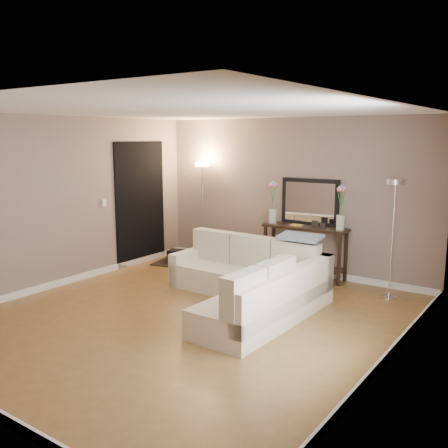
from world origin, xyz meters
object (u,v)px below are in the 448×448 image
Objects in this scene: floor_lamp_lit at (202,191)px; floor_lamp_unlit at (394,215)px; sectional_sofa at (251,283)px; console_table at (300,248)px.

floor_lamp_lit is 1.07× the size of floor_lamp_unlit.
floor_lamp_unlit is at bearing -4.71° from floor_lamp_lit.
floor_lamp_unlit is at bearing 42.63° from sectional_sofa.
sectional_sofa is 1.30× the size of floor_lamp_lit.
sectional_sofa is 1.39× the size of floor_lamp_unlit.
floor_lamp_lit reaches higher than floor_lamp_unlit.
console_table reaches higher than sectional_sofa.
console_table is at bearing 170.61° from floor_lamp_unlit.
console_table is 1.74m from floor_lamp_unlit.
sectional_sofa is 2.20m from floor_lamp_unlit.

